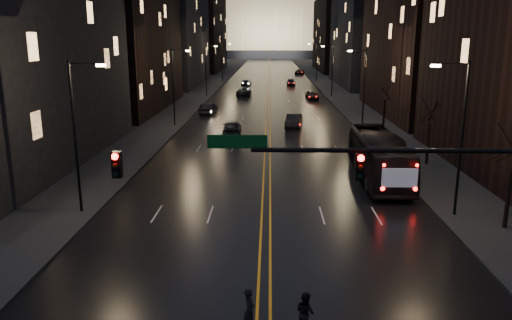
# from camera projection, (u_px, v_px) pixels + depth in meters

# --- Properties ---
(ground) EXTENTS (900.00, 900.00, 0.00)m
(ground) POSITION_uv_depth(u_px,v_px,m) (264.00, 302.00, 19.74)
(ground) COLOR black
(ground) RESTS_ON ground
(road) EXTENTS (20.00, 320.00, 0.02)m
(road) POSITION_uv_depth(u_px,v_px,m) (269.00, 73.00, 145.90)
(road) COLOR black
(road) RESTS_ON ground
(sidewalk_left) EXTENTS (8.00, 320.00, 0.16)m
(sidewalk_left) POSITION_uv_depth(u_px,v_px,m) (222.00, 73.00, 146.26)
(sidewalk_left) COLOR black
(sidewalk_left) RESTS_ON ground
(sidewalk_right) EXTENTS (8.00, 320.00, 0.16)m
(sidewalk_right) POSITION_uv_depth(u_px,v_px,m) (317.00, 73.00, 145.51)
(sidewalk_right) COLOR black
(sidewalk_right) RESTS_ON ground
(center_line) EXTENTS (0.62, 320.00, 0.01)m
(center_line) POSITION_uv_depth(u_px,v_px,m) (269.00, 73.00, 145.90)
(center_line) COLOR orange
(center_line) RESTS_ON road
(building_left_near) EXTENTS (12.00, 28.00, 22.00)m
(building_left_near) POSITION_uv_depth(u_px,v_px,m) (0.00, 27.00, 39.02)
(building_left_near) COLOR black
(building_left_near) RESTS_ON ground
(building_left_mid) EXTENTS (12.00, 30.00, 28.00)m
(building_left_mid) POSITION_uv_depth(u_px,v_px,m) (118.00, 9.00, 69.35)
(building_left_mid) COLOR black
(building_left_mid) RESTS_ON ground
(building_left_far) EXTENTS (12.00, 34.00, 20.00)m
(building_left_far) POSITION_uv_depth(u_px,v_px,m) (172.00, 38.00, 107.19)
(building_left_far) COLOR black
(building_left_far) RESTS_ON ground
(building_left_dist) EXTENTS (12.00, 40.00, 24.00)m
(building_left_dist) POSITION_uv_depth(u_px,v_px,m) (201.00, 31.00, 153.30)
(building_left_dist) COLOR black
(building_left_dist) RESTS_ON ground
(building_right_mid) EXTENTS (12.00, 34.00, 26.00)m
(building_right_mid) POSITION_uv_depth(u_px,v_px,m) (369.00, 24.00, 105.35)
(building_right_mid) COLOR black
(building_right_mid) RESTS_ON ground
(building_right_dist) EXTENTS (12.00, 40.00, 22.00)m
(building_right_dist) POSITION_uv_depth(u_px,v_px,m) (338.00, 35.00, 152.42)
(building_right_dist) COLOR black
(building_right_dist) RESTS_ON ground
(capitol) EXTENTS (90.00, 50.00, 58.50)m
(capitol) POSITION_uv_depth(u_px,v_px,m) (270.00, 23.00, 258.26)
(capitol) COLOR black
(capitol) RESTS_ON ground
(traffic_signal) EXTENTS (17.29, 0.45, 7.00)m
(traffic_signal) POSITION_uv_depth(u_px,v_px,m) (425.00, 180.00, 18.35)
(traffic_signal) COLOR black
(traffic_signal) RESTS_ON ground
(streetlamp_right_near) EXTENTS (2.13, 0.25, 9.00)m
(streetlamp_right_near) POSITION_uv_depth(u_px,v_px,m) (459.00, 131.00, 27.94)
(streetlamp_right_near) COLOR black
(streetlamp_right_near) RESTS_ON ground
(streetlamp_left_near) EXTENTS (2.13, 0.25, 9.00)m
(streetlamp_left_near) POSITION_uv_depth(u_px,v_px,m) (78.00, 129.00, 28.51)
(streetlamp_left_near) COLOR black
(streetlamp_left_near) RESTS_ON ground
(streetlamp_right_mid) EXTENTS (2.13, 0.25, 9.00)m
(streetlamp_right_mid) POSITION_uv_depth(u_px,v_px,m) (363.00, 83.00, 57.05)
(streetlamp_right_mid) COLOR black
(streetlamp_right_mid) RESTS_ON ground
(streetlamp_left_mid) EXTENTS (2.13, 0.25, 9.00)m
(streetlamp_left_mid) POSITION_uv_depth(u_px,v_px,m) (175.00, 83.00, 57.63)
(streetlamp_left_mid) COLOR black
(streetlamp_left_mid) RESTS_ON ground
(streetlamp_right_far) EXTENTS (2.13, 0.25, 9.00)m
(streetlamp_right_far) POSITION_uv_depth(u_px,v_px,m) (331.00, 68.00, 86.17)
(streetlamp_right_far) COLOR black
(streetlamp_right_far) RESTS_ON ground
(streetlamp_left_far) EXTENTS (2.13, 0.25, 9.00)m
(streetlamp_left_far) POSITION_uv_depth(u_px,v_px,m) (207.00, 68.00, 86.75)
(streetlamp_left_far) COLOR black
(streetlamp_left_far) RESTS_ON ground
(streetlamp_right_dist) EXTENTS (2.13, 0.25, 9.00)m
(streetlamp_right_dist) POSITION_uv_depth(u_px,v_px,m) (316.00, 60.00, 115.28)
(streetlamp_right_dist) COLOR black
(streetlamp_right_dist) RESTS_ON ground
(streetlamp_left_dist) EXTENTS (2.13, 0.25, 9.00)m
(streetlamp_left_dist) POSITION_uv_depth(u_px,v_px,m) (223.00, 60.00, 115.86)
(streetlamp_left_dist) COLOR black
(streetlamp_left_dist) RESTS_ON ground
(tree_right_mid) EXTENTS (2.40, 2.40, 6.65)m
(tree_right_mid) POSITION_uv_depth(u_px,v_px,m) (431.00, 111.00, 39.66)
(tree_right_mid) COLOR black
(tree_right_mid) RESTS_ON ground
(tree_right_far) EXTENTS (2.40, 2.40, 6.65)m
(tree_right_far) POSITION_uv_depth(u_px,v_px,m) (385.00, 90.00, 55.19)
(tree_right_far) COLOR black
(tree_right_far) RESTS_ON ground
(bus) EXTENTS (3.12, 12.19, 3.38)m
(bus) POSITION_uv_depth(u_px,v_px,m) (379.00, 157.00, 36.51)
(bus) COLOR black
(bus) RESTS_ON ground
(oncoming_car_a) EXTENTS (2.18, 5.01, 1.68)m
(oncoming_car_a) POSITION_uv_depth(u_px,v_px,m) (232.00, 128.00, 53.18)
(oncoming_car_a) COLOR black
(oncoming_car_a) RESTS_ON ground
(oncoming_car_b) EXTENTS (2.15, 4.85, 1.55)m
(oncoming_car_b) POSITION_uv_depth(u_px,v_px,m) (208.00, 109.00, 67.54)
(oncoming_car_b) COLOR black
(oncoming_car_b) RESTS_ON ground
(oncoming_car_c) EXTENTS (2.61, 5.33, 1.46)m
(oncoming_car_c) POSITION_uv_depth(u_px,v_px,m) (244.00, 92.00, 89.21)
(oncoming_car_c) COLOR black
(oncoming_car_c) RESTS_ON ground
(oncoming_car_d) EXTENTS (2.16, 4.60, 1.30)m
(oncoming_car_d) POSITION_uv_depth(u_px,v_px,m) (246.00, 83.00, 107.36)
(oncoming_car_d) COLOR black
(oncoming_car_d) RESTS_ON ground
(receding_car_a) EXTENTS (2.30, 4.99, 1.59)m
(receding_car_a) POSITION_uv_depth(u_px,v_px,m) (294.00, 121.00, 57.62)
(receding_car_a) COLOR black
(receding_car_a) RESTS_ON ground
(receding_car_b) EXTENTS (2.23, 4.78, 1.58)m
(receding_car_b) POSITION_uv_depth(u_px,v_px,m) (312.00, 95.00, 83.27)
(receding_car_b) COLOR black
(receding_car_b) RESTS_ON ground
(receding_car_c) EXTENTS (1.99, 4.63, 1.33)m
(receding_car_c) POSITION_uv_depth(u_px,v_px,m) (291.00, 83.00, 107.86)
(receding_car_c) COLOR black
(receding_car_c) RESTS_ON ground
(receding_car_d) EXTENTS (3.02, 5.46, 1.45)m
(receding_car_d) POSITION_uv_depth(u_px,v_px,m) (299.00, 72.00, 140.44)
(receding_car_d) COLOR black
(receding_car_d) RESTS_ON ground
(pedestrian_a) EXTENTS (0.50, 0.67, 1.67)m
(pedestrian_a) POSITION_uv_depth(u_px,v_px,m) (249.00, 310.00, 17.61)
(pedestrian_a) COLOR black
(pedestrian_a) RESTS_ON ground
(pedestrian_b) EXTENTS (0.78, 0.86, 1.56)m
(pedestrian_b) POSITION_uv_depth(u_px,v_px,m) (305.00, 312.00, 17.57)
(pedestrian_b) COLOR black
(pedestrian_b) RESTS_ON ground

